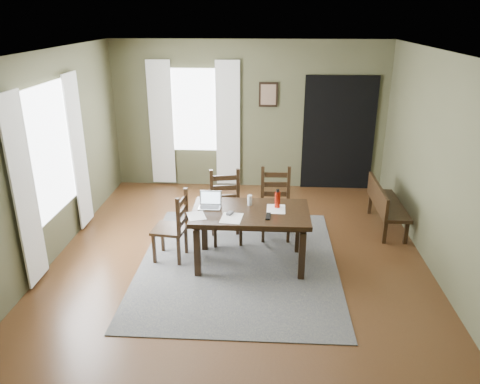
# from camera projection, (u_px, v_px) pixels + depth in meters

# --- Properties ---
(ground) EXTENTS (5.00, 6.00, 0.01)m
(ground) POSITION_uv_depth(u_px,v_px,m) (239.00, 263.00, 6.27)
(ground) COLOR #492C16
(room_shell) EXTENTS (5.02, 6.02, 2.71)m
(room_shell) POSITION_uv_depth(u_px,v_px,m) (239.00, 131.00, 5.61)
(room_shell) COLOR #4A4B31
(room_shell) RESTS_ON ground
(rug) EXTENTS (2.60, 3.20, 0.01)m
(rug) POSITION_uv_depth(u_px,v_px,m) (239.00, 262.00, 6.26)
(rug) COLOR #484848
(rug) RESTS_ON ground
(dining_table) EXTENTS (1.50, 0.90, 0.75)m
(dining_table) POSITION_uv_depth(u_px,v_px,m) (251.00, 218.00, 6.01)
(dining_table) COLOR black
(dining_table) RESTS_ON rug
(chair_end) EXTENTS (0.47, 0.47, 0.96)m
(chair_end) POSITION_uv_depth(u_px,v_px,m) (173.00, 227.00, 6.20)
(chair_end) COLOR black
(chair_end) RESTS_ON rug
(chair_back_left) EXTENTS (0.53, 0.53, 1.03)m
(chair_back_left) POSITION_uv_depth(u_px,v_px,m) (226.00, 208.00, 6.72)
(chair_back_left) COLOR black
(chair_back_left) RESTS_ON rug
(chair_back_right) EXTENTS (0.46, 0.46, 1.03)m
(chair_back_right) POSITION_uv_depth(u_px,v_px,m) (276.00, 204.00, 6.85)
(chair_back_right) COLOR black
(chair_back_right) RESTS_ON rug
(bench) EXTENTS (0.40, 1.25, 0.70)m
(bench) POSITION_uv_depth(u_px,v_px,m) (384.00, 202.00, 7.14)
(bench) COLOR black
(bench) RESTS_ON ground
(laptop) EXTENTS (0.29, 0.23, 0.20)m
(laptop) POSITION_uv_depth(u_px,v_px,m) (210.00, 203.00, 6.09)
(laptop) COLOR #B7B7BC
(laptop) RESTS_ON dining_table
(computer_mouse) EXTENTS (0.09, 0.11, 0.03)m
(computer_mouse) POSITION_uv_depth(u_px,v_px,m) (230.00, 213.00, 5.86)
(computer_mouse) COLOR #3F3F42
(computer_mouse) RESTS_ON dining_table
(tv_remote) EXTENTS (0.07, 0.20, 0.02)m
(tv_remote) POSITION_uv_depth(u_px,v_px,m) (268.00, 216.00, 5.79)
(tv_remote) COLOR black
(tv_remote) RESTS_ON dining_table
(drinking_glass) EXTENTS (0.06, 0.06, 0.14)m
(drinking_glass) POSITION_uv_depth(u_px,v_px,m) (250.00, 200.00, 6.13)
(drinking_glass) COLOR silver
(drinking_glass) RESTS_ON dining_table
(water_bottle) EXTENTS (0.09, 0.09, 0.25)m
(water_bottle) POSITION_uv_depth(u_px,v_px,m) (277.00, 199.00, 6.04)
(water_bottle) COLOR #B31F0D
(water_bottle) RESTS_ON dining_table
(paper_a) EXTENTS (0.29, 0.33, 0.00)m
(paper_a) POSITION_uv_depth(u_px,v_px,m) (196.00, 216.00, 5.83)
(paper_a) COLOR white
(paper_a) RESTS_ON dining_table
(paper_d) EXTENTS (0.24, 0.31, 0.00)m
(paper_d) POSITION_uv_depth(u_px,v_px,m) (276.00, 209.00, 6.03)
(paper_d) COLOR white
(paper_d) RESTS_ON dining_table
(paper_e) EXTENTS (0.29, 0.35, 0.00)m
(paper_e) POSITION_uv_depth(u_px,v_px,m) (231.00, 218.00, 5.76)
(paper_e) COLOR white
(paper_e) RESTS_ON dining_table
(window_left) EXTENTS (0.01, 1.30, 1.70)m
(window_left) POSITION_uv_depth(u_px,v_px,m) (50.00, 151.00, 6.06)
(window_left) COLOR white
(window_left) RESTS_ON ground
(window_back) EXTENTS (1.00, 0.01, 1.50)m
(window_back) POSITION_uv_depth(u_px,v_px,m) (194.00, 110.00, 8.56)
(window_back) COLOR white
(window_back) RESTS_ON ground
(curtain_left_near) EXTENTS (0.03, 0.48, 2.30)m
(curtain_left_near) POSITION_uv_depth(u_px,v_px,m) (24.00, 192.00, 5.39)
(curtain_left_near) COLOR silver
(curtain_left_near) RESTS_ON ground
(curtain_left_far) EXTENTS (0.03, 0.48, 2.30)m
(curtain_left_far) POSITION_uv_depth(u_px,v_px,m) (78.00, 152.00, 6.91)
(curtain_left_far) COLOR silver
(curtain_left_far) RESTS_ON ground
(curtain_back_left) EXTENTS (0.44, 0.03, 2.30)m
(curtain_back_left) POSITION_uv_depth(u_px,v_px,m) (161.00, 124.00, 8.65)
(curtain_back_left) COLOR silver
(curtain_back_left) RESTS_ON ground
(curtain_back_right) EXTENTS (0.44, 0.03, 2.30)m
(curtain_back_right) POSITION_uv_depth(u_px,v_px,m) (228.00, 125.00, 8.59)
(curtain_back_right) COLOR silver
(curtain_back_right) RESTS_ON ground
(framed_picture) EXTENTS (0.34, 0.03, 0.44)m
(framed_picture) POSITION_uv_depth(u_px,v_px,m) (268.00, 95.00, 8.37)
(framed_picture) COLOR black
(framed_picture) RESTS_ON ground
(doorway_back) EXTENTS (1.30, 0.03, 2.10)m
(doorway_back) POSITION_uv_depth(u_px,v_px,m) (338.00, 134.00, 8.56)
(doorway_back) COLOR black
(doorway_back) RESTS_ON ground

